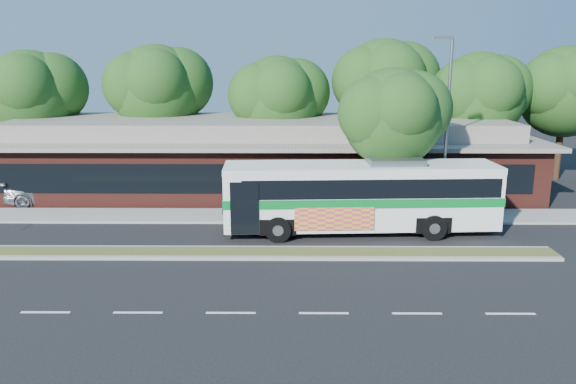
{
  "coord_description": "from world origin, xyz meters",
  "views": [
    {
      "loc": [
        1.96,
        -21.69,
        7.93
      ],
      "look_at": [
        1.78,
        3.57,
        2.0
      ],
      "focal_mm": 35.0,
      "sensor_mm": 36.0,
      "label": 1
    }
  ],
  "objects_px": {
    "lamp_post": "(446,124)",
    "sidewalk_tree": "(399,115)",
    "sedan": "(55,190)",
    "transit_bus": "(362,191)"
  },
  "relations": [
    {
      "from": "lamp_post",
      "to": "sedan",
      "type": "height_order",
      "value": "lamp_post"
    },
    {
      "from": "transit_bus",
      "to": "sidewalk_tree",
      "type": "height_order",
      "value": "sidewalk_tree"
    },
    {
      "from": "lamp_post",
      "to": "sidewalk_tree",
      "type": "height_order",
      "value": "lamp_post"
    },
    {
      "from": "lamp_post",
      "to": "sedan",
      "type": "relative_size",
      "value": 1.71
    },
    {
      "from": "transit_bus",
      "to": "sedan",
      "type": "height_order",
      "value": "transit_bus"
    },
    {
      "from": "sidewalk_tree",
      "to": "lamp_post",
      "type": "bearing_deg",
      "value": 7.0
    },
    {
      "from": "transit_bus",
      "to": "sedan",
      "type": "relative_size",
      "value": 2.42
    },
    {
      "from": "sidewalk_tree",
      "to": "sedan",
      "type": "bearing_deg",
      "value": 169.58
    },
    {
      "from": "sedan",
      "to": "lamp_post",
      "type": "bearing_deg",
      "value": -109.84
    },
    {
      "from": "sidewalk_tree",
      "to": "transit_bus",
      "type": "bearing_deg",
      "value": -135.67
    }
  ]
}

